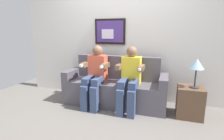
% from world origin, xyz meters
% --- Properties ---
extents(ground_plane, '(5.57, 5.57, 0.00)m').
position_xyz_m(ground_plane, '(0.00, 0.00, 0.00)').
color(ground_plane, '#66605B').
extents(back_wall_assembly, '(4.29, 0.10, 2.60)m').
position_xyz_m(back_wall_assembly, '(-0.01, 0.76, 1.30)').
color(back_wall_assembly, silver).
rests_on(back_wall_assembly, ground_plane).
extents(couch, '(1.89, 0.58, 0.90)m').
position_xyz_m(couch, '(0.00, 0.33, 0.31)').
color(couch, '#514C56').
rests_on(couch, ground_plane).
extents(person_on_left, '(0.46, 0.56, 1.11)m').
position_xyz_m(person_on_left, '(-0.32, 0.16, 0.61)').
color(person_on_left, '#D8593F').
rests_on(person_on_left, ground_plane).
extents(person_on_right, '(0.46, 0.56, 1.11)m').
position_xyz_m(person_on_right, '(0.32, 0.16, 0.61)').
color(person_on_right, yellow).
rests_on(person_on_right, ground_plane).
extents(side_table_right, '(0.40, 0.40, 0.50)m').
position_xyz_m(side_table_right, '(1.29, 0.22, 0.25)').
color(side_table_right, brown).
rests_on(side_table_right, ground_plane).
extents(table_lamp, '(0.22, 0.22, 0.46)m').
position_xyz_m(table_lamp, '(1.34, 0.19, 0.86)').
color(table_lamp, '#333338').
rests_on(table_lamp, side_table_right).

